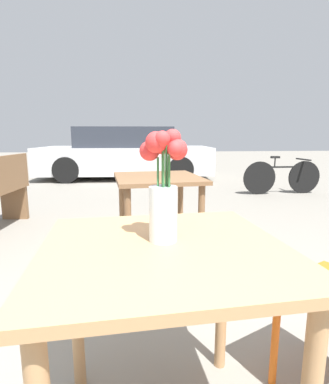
{
  "coord_description": "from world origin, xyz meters",
  "views": [
    {
      "loc": [
        -0.09,
        -0.88,
        1.06
      ],
      "look_at": [
        0.0,
        0.04,
        0.89
      ],
      "focal_mm": 28.0,
      "sensor_mm": 36.0,
      "label": 1
    }
  ],
  "objects": [
    {
      "name": "table_front",
      "position": [
        0.0,
        -0.0,
        0.61
      ],
      "size": [
        0.81,
        0.78,
        0.73
      ],
      "color": "tan",
      "rests_on": "ground_plane"
    },
    {
      "name": "flower_vase",
      "position": [
        0.0,
        0.04,
        0.9
      ],
      "size": [
        0.15,
        0.14,
        0.36
      ],
      "color": "silver",
      "rests_on": "table_front"
    },
    {
      "name": "table_back",
      "position": [
        0.09,
        1.48,
        0.61
      ],
      "size": [
        0.73,
        0.78,
        0.75
      ],
      "color": "brown",
      "rests_on": "ground_plane"
    },
    {
      "name": "bicycle",
      "position": [
        2.64,
        4.4,
        0.32
      ],
      "size": [
        1.49,
        0.44,
        0.7
      ],
      "color": "black",
      "rests_on": "ground_plane"
    },
    {
      "name": "parked_car",
      "position": [
        -0.3,
        6.94,
        0.61
      ],
      "size": [
        4.33,
        2.1,
        1.28
      ],
      "color": "silver",
      "rests_on": "ground_plane"
    }
  ]
}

